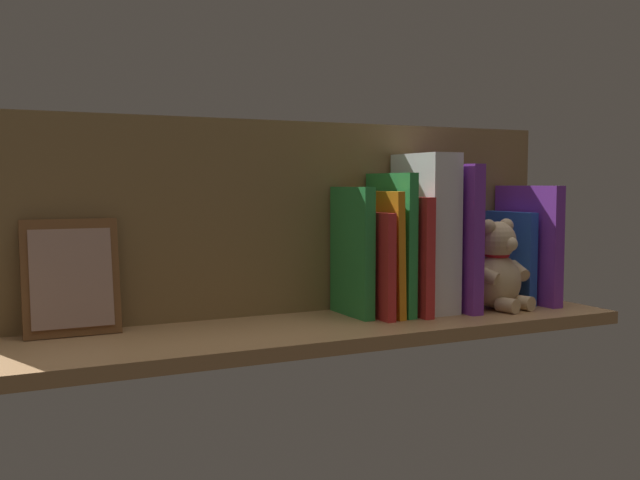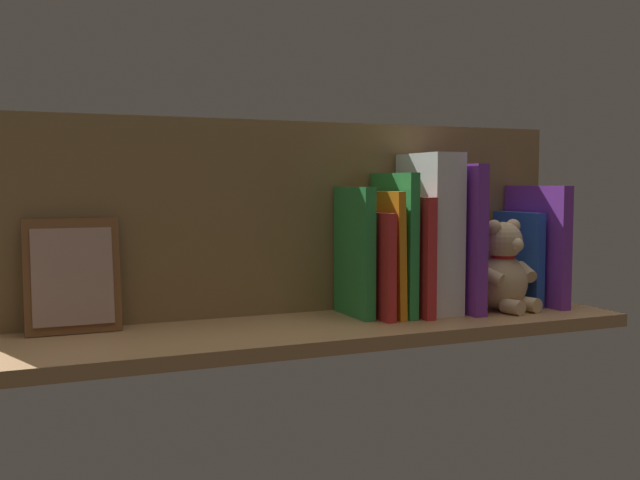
{
  "view_description": "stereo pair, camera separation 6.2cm",
  "coord_description": "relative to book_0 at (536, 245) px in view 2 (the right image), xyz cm",
  "views": [
    {
      "loc": [
        52.63,
        107.37,
        22.79
      ],
      "look_at": [
        0.0,
        0.0,
        13.68
      ],
      "focal_mm": 41.38,
      "sensor_mm": 36.0,
      "label": 1
    },
    {
      "loc": [
        47.03,
        109.94,
        22.79
      ],
      "look_at": [
        0.0,
        0.0,
        13.68
      ],
      "focal_mm": 41.38,
      "sensor_mm": 36.0,
      "label": 2
    }
  ],
  "objects": [
    {
      "name": "book_5",
      "position": [
        32.46,
        -1.03,
        -0.46
      ],
      "size": [
        1.88,
        14.9,
        21.56
      ],
      "primitive_type": "cube",
      "rotation": [
        0.0,
        0.02,
        0.0
      ],
      "color": "orange",
      "rests_on": "ground_plane"
    },
    {
      "name": "picture_frame_leaning",
      "position": [
        83.22,
        -6.09,
        -2.51
      ],
      "size": [
        14.16,
        4.2,
        17.63
      ],
      "color": "brown",
      "rests_on": "ground_plane"
    },
    {
      "name": "book_7",
      "position": [
        37.31,
        -2.13,
        -0.09
      ],
      "size": [
        1.99,
        12.71,
        22.29
      ],
      "primitive_type": "cube",
      "color": "green",
      "rests_on": "ground_plane"
    },
    {
      "name": "book_1",
      "position": [
        2.82,
        -1.79,
        -2.5
      ],
      "size": [
        1.8,
        13.4,
        17.47
      ],
      "primitive_type": "cube",
      "color": "blue",
      "rests_on": "ground_plane"
    },
    {
      "name": "dictionary_thick_white",
      "position": [
        22.88,
        -1.21,
        2.86
      ],
      "size": [
        5.86,
        14.35,
        28.18
      ],
      "primitive_type": "cube",
      "color": "white",
      "rests_on": "ground_plane"
    },
    {
      "name": "book_6",
      "position": [
        34.73,
        -0.77,
        -2.23
      ],
      "size": [
        1.66,
        15.43,
        18.01
      ],
      "primitive_type": "cube",
      "rotation": [
        0.0,
        0.01,
        0.0
      ],
      "color": "red",
      "rests_on": "ground_plane"
    },
    {
      "name": "book_4",
      "position": [
        30.11,
        -1.15,
        1.11
      ],
      "size": [
        1.75,
        14.66,
        24.67
      ],
      "primitive_type": "cube",
      "color": "green",
      "rests_on": "ground_plane"
    },
    {
      "name": "book_2",
      "position": [
        17.98,
        -0.19,
        1.9
      ],
      "size": [
        2.31,
        16.6,
        26.25
      ],
      "primitive_type": "cube",
      "color": "purple",
      "rests_on": "ground_plane"
    },
    {
      "name": "teddy_bear",
      "position": [
        9.94,
        3.36,
        -3.99
      ],
      "size": [
        13.05,
        11.89,
        16.45
      ],
      "rotation": [
        0.0,
        0.0,
        0.22
      ],
      "color": "#D1B284",
      "rests_on": "ground_plane"
    },
    {
      "name": "ground_plane",
      "position": [
        45.35,
        1.73,
        -12.33
      ],
      "size": [
        105.78,
        27.23,
        2.2
      ],
      "primitive_type": "cube",
      "color": "#A87A4C"
    },
    {
      "name": "book_0",
      "position": [
        0.0,
        0.0,
        0.0
      ],
      "size": [
        2.23,
        16.97,
        22.46
      ],
      "primitive_type": "cube",
      "color": "purple",
      "rests_on": "ground_plane"
    },
    {
      "name": "book_3",
      "position": [
        27.52,
        -0.5,
        -0.95
      ],
      "size": [
        1.8,
        15.96,
        20.56
      ],
      "primitive_type": "cube",
      "color": "red",
      "rests_on": "ground_plane"
    },
    {
      "name": "shelf_back_panel",
      "position": [
        45.35,
        -9.64,
        5.64
      ],
      "size": [
        105.78,
        1.5,
        33.74
      ],
      "primitive_type": "cube",
      "color": "olive",
      "rests_on": "ground_plane"
    }
  ]
}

